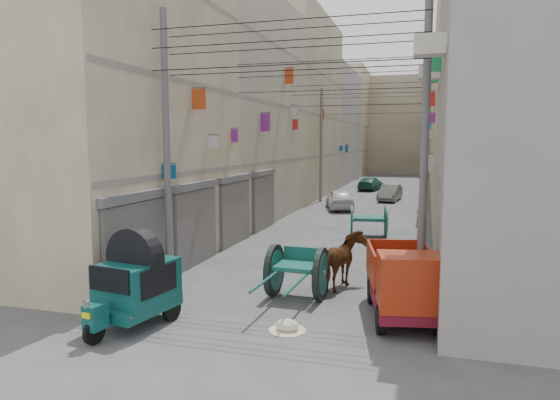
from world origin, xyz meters
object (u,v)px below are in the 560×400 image
at_px(distant_car_green, 371,184).
at_px(distant_car_white, 340,199).
at_px(auto_rickshaw, 136,282).
at_px(feed_sack, 287,325).
at_px(mini_truck, 405,287).
at_px(distant_car_grey, 390,193).
at_px(tonga_cart, 297,271).
at_px(horse, 344,261).
at_px(second_cart, 369,220).

bearing_deg(distant_car_green, distant_car_white, 97.15).
relative_size(auto_rickshaw, feed_sack, 4.86).
relative_size(feed_sack, distant_car_white, 0.14).
relative_size(mini_truck, distant_car_green, 0.87).
bearing_deg(distant_car_grey, distant_car_green, 112.21).
height_order(tonga_cart, horse, horse).
relative_size(feed_sack, distant_car_grey, 0.15).
bearing_deg(distant_car_grey, distant_car_white, -109.45).
bearing_deg(auto_rickshaw, second_cart, 82.98).
height_order(distant_car_white, distant_car_green, distant_car_white).
distance_m(distant_car_white, distant_car_grey, 6.24).
relative_size(auto_rickshaw, distant_car_white, 0.67).
height_order(horse, distant_car_white, horse).
relative_size(tonga_cart, feed_sack, 6.09).
distance_m(distant_car_grey, distant_car_green, 8.31).
height_order(horse, distant_car_green, horse).
bearing_deg(tonga_cart, feed_sack, -78.73).
relative_size(mini_truck, second_cart, 1.91).
distance_m(mini_truck, feed_sack, 2.89).
relative_size(tonga_cart, second_cart, 1.78).
xyz_separation_m(distant_car_white, distant_car_grey, (2.72, 5.61, -0.07)).
height_order(second_cart, feed_sack, second_cart).
relative_size(distant_car_white, distant_car_grey, 1.08).
height_order(mini_truck, horse, mini_truck).
height_order(auto_rickshaw, mini_truck, mini_truck).
bearing_deg(distant_car_green, distant_car_grey, 114.87).
distance_m(auto_rickshaw, distant_car_grey, 27.18).
xyz_separation_m(distant_car_white, distant_car_green, (0.47, 13.61, -0.08)).
distance_m(tonga_cart, distant_car_grey, 23.86).
bearing_deg(mini_truck, second_cart, 89.34).
bearing_deg(auto_rickshaw, horse, 55.64).
bearing_deg(distant_car_white, distant_car_grey, -131.60).
bearing_deg(feed_sack, auto_rickshaw, -169.49).
xyz_separation_m(tonga_cart, mini_truck, (2.90, -1.19, 0.12)).
height_order(second_cart, distant_car_grey, second_cart).
xyz_separation_m(second_cart, feed_sack, (-0.47, -12.02, -0.62)).
height_order(feed_sack, horse, horse).
distance_m(second_cart, distant_car_grey, 14.24).
height_order(second_cart, distant_car_green, second_cart).
bearing_deg(tonga_cart, auto_rickshaw, -133.13).
height_order(auto_rickshaw, distant_car_white, auto_rickshaw).
distance_m(auto_rickshaw, tonga_cart, 4.34).
bearing_deg(tonga_cart, distant_car_grey, 90.08).
distance_m(mini_truck, horse, 2.97).
distance_m(second_cart, horse, 8.45).
distance_m(tonga_cart, distant_car_white, 18.34).
bearing_deg(tonga_cart, distant_car_white, 98.02).
bearing_deg(horse, distant_car_green, -73.42).
bearing_deg(mini_truck, auto_rickshaw, -174.03).
xyz_separation_m(mini_truck, distant_car_green, (-4.35, 33.04, -0.30)).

